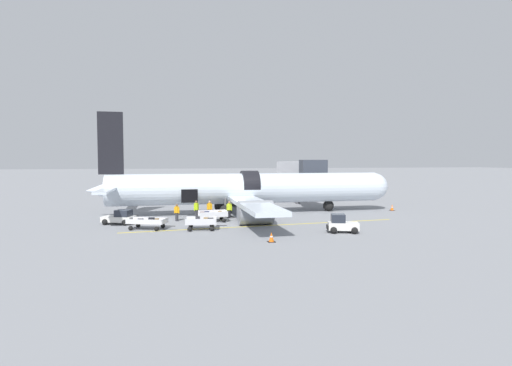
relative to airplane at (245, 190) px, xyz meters
The scene contains 17 objects.
ground_plane 6.34m from the airplane, 114.51° to the right, with size 500.00×500.00×0.00m, color gray.
apron_marking_line 9.00m from the airplane, 87.00° to the right, with size 25.98×2.25×0.01m.
jet_bridge_stub 11.63m from the airplane, 39.05° to the left, with size 3.14×13.18×6.02m.
airplane is the anchor object (origin of this frame).
baggage_tug_lead 13.87m from the airplane, 159.37° to the right, with size 3.28×2.54×1.35m.
baggage_tug_mid 14.55m from the airplane, 67.10° to the right, with size 2.83×2.25×1.53m.
baggage_cart_loading 6.88m from the airplane, 129.46° to the right, with size 3.68×2.13×1.05m.
baggage_cart_queued 13.24m from the airplane, 140.77° to the right, with size 4.20×2.59×1.00m.
baggage_cart_empty 11.13m from the airplane, 120.37° to the right, with size 3.62×2.33×1.14m.
ground_crew_loader_a 4.26m from the airplane, 125.71° to the right, with size 0.58×0.54×1.74m.
ground_crew_loader_b 8.79m from the airplane, 152.07° to the right, with size 0.57×0.51×1.68m.
ground_crew_driver 3.08m from the airplane, 99.94° to the right, with size 0.64×0.53×1.84m.
ground_crew_supervisor 6.47m from the airplane, 154.05° to the right, with size 0.59×0.59×1.85m.
ground_crew_helper 5.06m from the airplane, 152.23° to the right, with size 0.59×0.54×1.75m.
safety_cone_nose 17.76m from the airplane, ahead, with size 0.55×0.55×0.73m.
safety_cone_engine_left 15.96m from the airplane, 93.84° to the right, with size 0.56×0.56×0.73m.
safety_cone_wingtip 7.60m from the airplane, 85.34° to the right, with size 0.64×0.64×0.68m.
Camera 1 is at (-5.99, -38.47, 5.98)m, focal length 28.00 mm.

